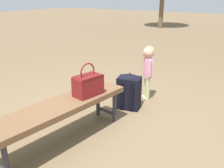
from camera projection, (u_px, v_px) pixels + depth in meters
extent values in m
plane|color=brown|center=(98.00, 124.00, 3.01)|extent=(40.00, 40.00, 0.00)
cube|color=brown|center=(61.00, 106.00, 2.51)|extent=(1.63, 0.54, 0.06)
cylinder|color=#2D2D33|center=(98.00, 101.00, 3.18)|extent=(0.05, 0.05, 0.39)
cylinder|color=#2D2D33|center=(114.00, 107.00, 3.01)|extent=(0.05, 0.05, 0.39)
cylinder|color=#2D2D33|center=(6.00, 164.00, 2.00)|extent=(0.05, 0.05, 0.39)
cylinder|color=#2D2D33|center=(106.00, 111.00, 3.13)|extent=(0.06, 0.28, 0.04)
cylinder|color=#2D2D33|center=(0.00, 166.00, 2.12)|extent=(0.06, 0.28, 0.04)
cube|color=maroon|center=(88.00, 86.00, 2.68)|extent=(0.34, 0.23, 0.22)
cube|color=#561313|center=(88.00, 77.00, 2.65)|extent=(0.31, 0.23, 0.02)
torus|color=maroon|center=(88.00, 72.00, 2.63)|extent=(0.20, 0.05, 0.20)
cylinder|color=#CCCC8C|center=(148.00, 89.00, 3.65)|extent=(0.07, 0.07, 0.34)
cylinder|color=#CCCC8C|center=(146.00, 87.00, 3.73)|extent=(0.07, 0.07, 0.34)
ellipsoid|color=white|center=(146.00, 98.00, 3.70)|extent=(0.10, 0.10, 0.04)
ellipsoid|color=white|center=(144.00, 96.00, 3.78)|extent=(0.10, 0.10, 0.04)
cube|color=pink|center=(148.00, 68.00, 3.58)|extent=(0.16, 0.16, 0.29)
cylinder|color=pink|center=(150.00, 68.00, 3.50)|extent=(0.05, 0.05, 0.25)
cylinder|color=pink|center=(146.00, 65.00, 3.66)|extent=(0.05, 0.05, 0.25)
sphere|color=tan|center=(149.00, 52.00, 3.50)|extent=(0.16, 0.16, 0.16)
sphere|color=tan|center=(149.00, 51.00, 3.50)|extent=(0.15, 0.15, 0.15)
cube|color=black|center=(129.00, 93.00, 3.37)|extent=(0.30, 0.36, 0.45)
ellipsoid|color=black|center=(129.00, 78.00, 3.30)|extent=(0.29, 0.34, 0.10)
cube|color=black|center=(131.00, 94.00, 3.51)|extent=(0.09, 0.21, 0.20)
cube|color=black|center=(122.00, 95.00, 3.28)|extent=(0.03, 0.05, 0.38)
cube|color=black|center=(132.00, 97.00, 3.24)|extent=(0.03, 0.05, 0.38)
torus|color=black|center=(129.00, 75.00, 3.28)|extent=(0.07, 0.03, 0.07)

